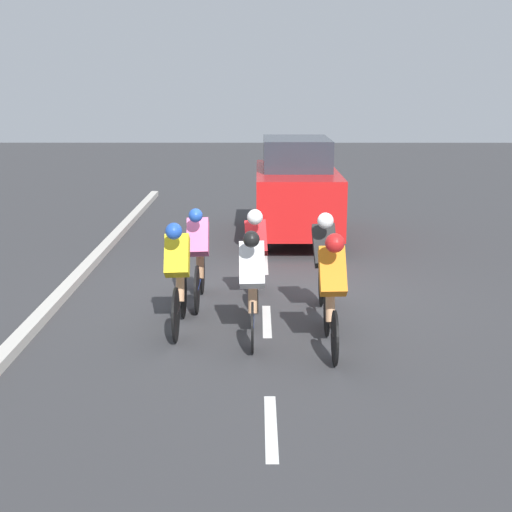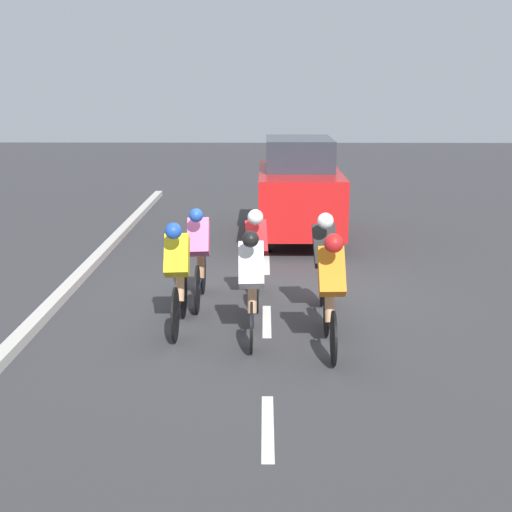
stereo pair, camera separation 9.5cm
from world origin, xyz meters
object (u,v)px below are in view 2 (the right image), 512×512
at_px(cyclist_red, 257,253).
at_px(cyclist_orange, 331,288).
at_px(cyclist_yellow, 178,274).
at_px(cyclist_white, 252,282).
at_px(cyclist_pink, 199,254).
at_px(cyclist_black, 325,262).
at_px(support_car, 299,189).

bearing_deg(cyclist_red, cyclist_orange, 114.61).
relative_size(cyclist_yellow, cyclist_white, 1.06).
bearing_deg(cyclist_red, cyclist_yellow, 49.88).
height_order(cyclist_red, cyclist_yellow, cyclist_yellow).
height_order(cyclist_red, cyclist_pink, cyclist_pink).
xyz_separation_m(cyclist_yellow, cyclist_pink, (-0.18, -1.20, -0.02)).
distance_m(cyclist_red, cyclist_orange, 2.24).
height_order(cyclist_black, cyclist_pink, cyclist_black).
xyz_separation_m(cyclist_orange, cyclist_yellow, (1.98, -0.79, -0.04)).
xyz_separation_m(cyclist_pink, support_car, (-1.72, -4.76, 0.29)).
distance_m(cyclist_red, cyclist_black, 1.19).
relative_size(cyclist_white, cyclist_black, 0.93).
relative_size(cyclist_red, support_car, 0.43).
distance_m(cyclist_white, cyclist_pink, 1.80).
bearing_deg(cyclist_white, cyclist_orange, 158.67).
relative_size(cyclist_red, cyclist_black, 0.98).
distance_m(cyclist_red, cyclist_yellow, 1.63).
bearing_deg(cyclist_orange, cyclist_red, -65.39).
xyz_separation_m(cyclist_orange, cyclist_white, (0.99, -0.38, -0.04)).
relative_size(cyclist_red, cyclist_white, 1.05).
bearing_deg(cyclist_white, cyclist_pink, -62.93).
bearing_deg(cyclist_yellow, cyclist_red, -130.12).
relative_size(cyclist_red, cyclist_pink, 0.98).
distance_m(cyclist_white, support_car, 6.43).
xyz_separation_m(cyclist_black, cyclist_pink, (1.84, -0.64, -0.04)).
height_order(cyclist_yellow, cyclist_black, cyclist_black).
distance_m(cyclist_orange, cyclist_black, 1.34).
height_order(cyclist_red, cyclist_black, cyclist_black).
bearing_deg(support_car, cyclist_pink, 70.17).
height_order(cyclist_orange, cyclist_black, cyclist_black).
height_order(cyclist_yellow, cyclist_pink, cyclist_yellow).
bearing_deg(cyclist_white, cyclist_red, -91.82).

